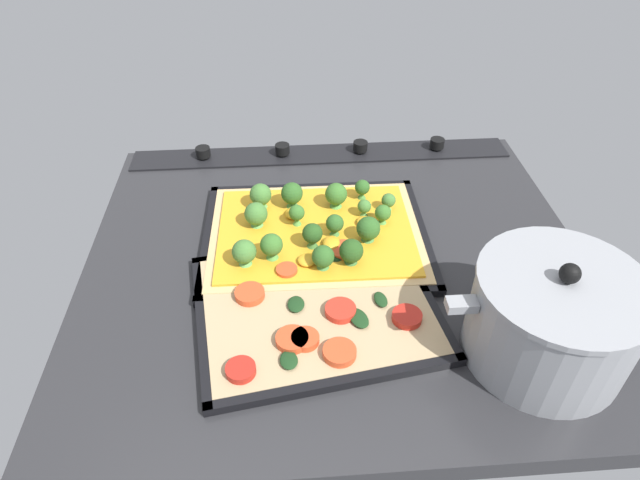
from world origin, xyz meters
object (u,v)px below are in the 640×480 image
at_px(baking_tray_front, 316,237).
at_px(baking_tray_back, 316,308).
at_px(broccoli_pizza, 314,229).
at_px(veggie_pizza_back, 316,307).
at_px(cooking_pot, 552,318).

bearing_deg(baking_tray_front, baking_tray_back, 86.48).
xyz_separation_m(broccoli_pizza, veggie_pizza_back, (0.01, 0.16, -0.01)).
distance_m(baking_tray_front, broccoli_pizza, 0.02).
bearing_deg(baking_tray_front, broccoli_pizza, 36.18).
xyz_separation_m(baking_tray_front, broccoli_pizza, (0.00, 0.00, 0.02)).
distance_m(baking_tray_front, cooking_pot, 0.37).
height_order(baking_tray_front, broccoli_pizza, broccoli_pizza).
relative_size(baking_tray_front, cooking_pot, 1.34).
relative_size(veggie_pizza_back, cooking_pot, 1.24).
bearing_deg(broccoli_pizza, baking_tray_back, 87.27).
distance_m(broccoli_pizza, cooking_pot, 0.37).
distance_m(baking_tray_front, baking_tray_back, 0.15).
height_order(baking_tray_back, cooking_pot, cooking_pot).
distance_m(baking_tray_back, veggie_pizza_back, 0.01).
bearing_deg(baking_tray_back, baking_tray_front, -93.52).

